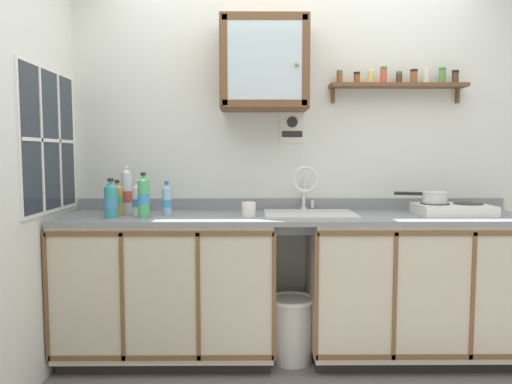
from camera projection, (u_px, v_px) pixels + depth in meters
back_wall at (292, 155)px, 3.33m from camera, size 3.60×0.07×2.63m
side_wall_left at (1, 157)px, 2.36m from camera, size 0.05×3.47×2.63m
lower_cabinet_run at (169, 289)px, 3.08m from camera, size 1.35×0.59×0.91m
lower_cabinet_run_right at (416, 288)px, 3.09m from camera, size 1.40×0.59×0.91m
countertop at (295, 217)px, 3.04m from camera, size 2.96×0.62×0.03m
backsplash at (292, 204)px, 3.32m from camera, size 2.96×0.02×0.08m
sink at (309, 216)px, 3.08m from camera, size 0.58×0.46×0.41m
hot_plate_stove at (453, 209)px, 3.07m from camera, size 0.46×0.33×0.07m
saucepan at (434, 197)px, 3.09m from camera, size 0.33×0.16×0.08m
bottle_water_clear_0 at (127, 192)px, 3.13m from camera, size 0.07×0.07×0.32m
bottle_juice_amber_1 at (118, 199)px, 3.02m from camera, size 0.07×0.07×0.23m
bottle_opaque_white_2 at (139, 199)px, 3.03m from camera, size 0.08×0.08×0.23m
bottle_soda_green_3 at (144, 197)px, 2.93m from camera, size 0.07×0.07×0.28m
bottle_detergent_teal_4 at (111, 200)px, 2.91m from camera, size 0.08×0.08×0.24m
bottle_water_blue_5 at (167, 200)px, 3.04m from camera, size 0.06×0.06×0.22m
mug at (249, 209)px, 2.99m from camera, size 0.09×0.12×0.09m
wall_cabinet at (264, 65)px, 3.10m from camera, size 0.56×0.33×0.59m
spice_shelf at (399, 83)px, 3.20m from camera, size 0.92×0.14×0.23m
warning_sign at (293, 127)px, 3.28m from camera, size 0.17×0.01×0.23m
window at (49, 140)px, 2.85m from camera, size 0.03×0.76×0.87m
trash_bin at (291, 327)px, 3.06m from camera, size 0.31×0.31×0.41m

